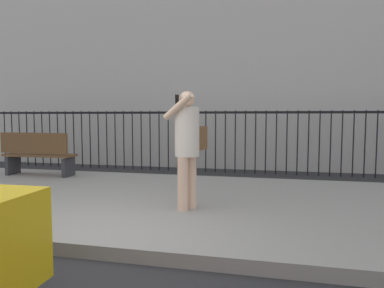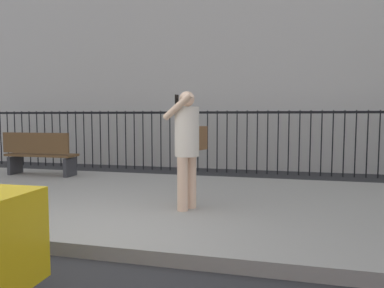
% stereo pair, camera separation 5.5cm
% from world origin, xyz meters
% --- Properties ---
extents(ground_plane, '(60.00, 60.00, 0.00)m').
position_xyz_m(ground_plane, '(0.00, 0.00, 0.00)').
color(ground_plane, '#28282B').
extents(sidewalk, '(28.00, 4.40, 0.15)m').
position_xyz_m(sidewalk, '(0.00, 2.20, 0.07)').
color(sidewalk, gray).
rests_on(sidewalk, ground).
extents(building_facade, '(28.00, 4.00, 10.12)m').
position_xyz_m(building_facade, '(0.00, 8.50, 5.06)').
color(building_facade, '#BCB7B2').
rests_on(building_facade, ground).
extents(iron_fence, '(12.03, 0.04, 1.60)m').
position_xyz_m(iron_fence, '(0.00, 5.90, 1.02)').
color(iron_fence, black).
rests_on(iron_fence, ground).
extents(pedestrian_on_phone, '(0.54, 0.72, 1.65)m').
position_xyz_m(pedestrian_on_phone, '(0.95, 1.62, 1.10)').
color(pedestrian_on_phone, beige).
rests_on(pedestrian_on_phone, sidewalk).
extents(street_bench, '(1.60, 0.45, 0.95)m').
position_xyz_m(street_bench, '(-2.91, 3.57, 0.65)').
color(street_bench, brown).
rests_on(street_bench, sidewalk).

